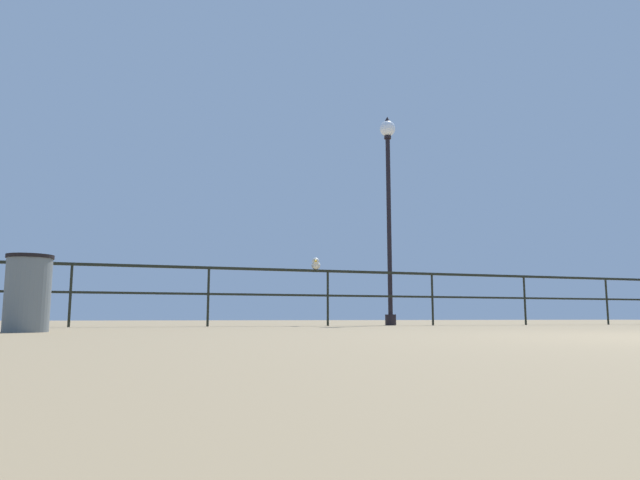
# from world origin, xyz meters

# --- Properties ---
(pier_railing) EXTENTS (25.17, 0.05, 1.08)m
(pier_railing) POSITION_xyz_m (-0.00, 7.59, 0.80)
(pier_railing) COLOR black
(pier_railing) RESTS_ON ground_plane
(lamppost_center) EXTENTS (0.33, 0.33, 4.44)m
(lamppost_center) POSITION_xyz_m (0.32, 7.87, 2.82)
(lamppost_center) COLOR black
(lamppost_center) RESTS_ON ground_plane
(seagull_on_rail) EXTENTS (0.26, 0.44, 0.22)m
(seagull_on_rail) POSITION_xyz_m (-1.39, 7.56, 1.17)
(seagull_on_rail) COLOR silver
(seagull_on_rail) RESTS_ON pier_railing
(trash_bin) EXTENTS (0.49, 0.49, 0.84)m
(trash_bin) POSITION_xyz_m (-5.85, 4.14, 0.42)
(trash_bin) COLOR slate
(trash_bin) RESTS_ON ground_plane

